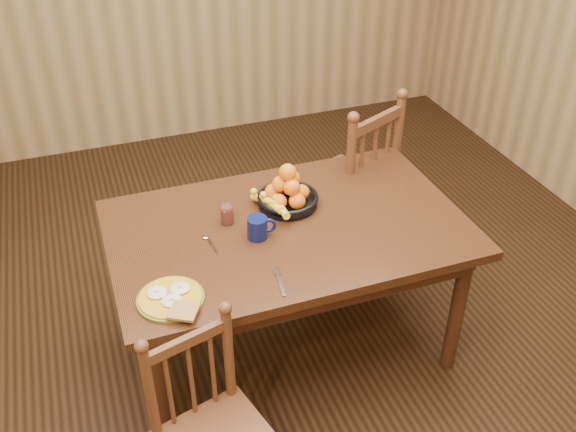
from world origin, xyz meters
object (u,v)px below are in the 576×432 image
object	(u,v)px
dining_table	(288,240)
fruit_bowl	(287,194)
chair_far	(349,185)
breakfast_plate	(171,298)
coffee_mug	(258,227)

from	to	relation	value
dining_table	fruit_bowl	bearing A→B (deg)	72.52
dining_table	chair_far	bearing A→B (deg)	44.71
chair_far	breakfast_plate	size ratio (longest dim) A/B	3.45
dining_table	coffee_mug	size ratio (longest dim) A/B	11.95
chair_far	fruit_bowl	size ratio (longest dim) A/B	3.26
dining_table	breakfast_plate	bearing A→B (deg)	-151.56
chair_far	coffee_mug	distance (m)	0.98
chair_far	fruit_bowl	bearing A→B (deg)	13.39
chair_far	breakfast_plate	distance (m)	1.49
dining_table	breakfast_plate	distance (m)	0.69
coffee_mug	fruit_bowl	world-z (taller)	fruit_bowl
dining_table	coffee_mug	bearing A→B (deg)	-165.22
breakfast_plate	coffee_mug	xyz separation A→B (m)	(0.44, 0.28, 0.04)
coffee_mug	fruit_bowl	bearing A→B (deg)	43.94
chair_far	fruit_bowl	xyz separation A→B (m)	(-0.52, -0.41, 0.30)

